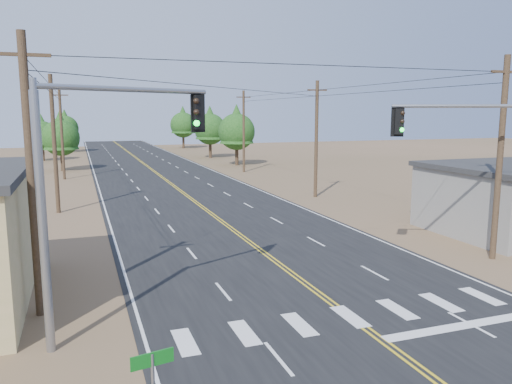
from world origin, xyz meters
name	(u,v)px	position (x,y,z in m)	size (l,w,h in m)	color
road	(204,208)	(0.00, 30.00, 0.01)	(15.00, 200.00, 0.02)	black
utility_pole_left_near	(31,175)	(-10.50, 12.00, 5.12)	(1.80, 0.30, 10.00)	#4C3826
utility_pole_left_mid	(54,143)	(-10.50, 32.00, 5.12)	(1.80, 0.30, 10.00)	#4C3826
utility_pole_left_far	(62,133)	(-10.50, 52.00, 5.12)	(1.80, 0.30, 10.00)	#4C3826
utility_pole_right_near	(500,157)	(10.50, 12.00, 5.12)	(1.80, 0.30, 10.00)	#4C3826
utility_pole_right_mid	(316,138)	(10.50, 32.00, 5.12)	(1.80, 0.30, 10.00)	#4C3826
utility_pole_right_far	(244,131)	(10.50, 52.00, 5.12)	(1.80, 0.30, 10.00)	#4C3826
signal_mast_left	(96,168)	(-8.40, 9.57, 5.54)	(5.80, 2.84, 8.25)	gray
signal_mast_right	(499,156)	(9.13, 10.71, 5.31)	(6.49, 3.08, 7.79)	gray
tree_left_near	(61,134)	(-10.88, 60.80, 4.66)	(4.57, 4.57, 7.62)	#3F2D1E
tree_left_mid	(42,132)	(-14.00, 76.35, 4.40)	(4.32, 4.32, 7.19)	#3F2D1E
tree_left_far	(65,126)	(-10.99, 93.69, 4.93)	(4.84, 4.84, 8.06)	#3F2D1E
tree_right_near	(237,128)	(12.14, 60.12, 5.22)	(5.13, 5.13, 8.54)	#3F2D1E
tree_right_mid	(210,126)	(11.64, 73.08, 5.22)	(5.12, 5.12, 8.53)	#3F2D1E
tree_right_far	(183,122)	(12.01, 97.04, 5.38)	(5.28, 5.28, 8.81)	#3F2D1E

